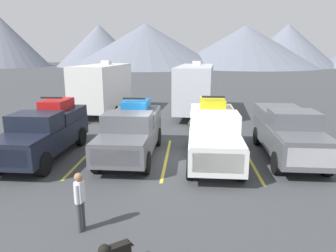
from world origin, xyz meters
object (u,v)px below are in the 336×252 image
at_px(pickup_truck_c, 213,132).
at_px(pickup_truck_d, 288,132).
at_px(camper_trailer_b, 195,87).
at_px(person_a, 80,198).
at_px(camper_trailer_a, 103,86).
at_px(pickup_truck_b, 131,131).
at_px(pickup_truck_a, 45,131).
at_px(dog, 113,251).

relative_size(pickup_truck_c, pickup_truck_d, 1.01).
relative_size(camper_trailer_b, person_a, 5.52).
bearing_deg(person_a, camper_trailer_a, 103.02).
bearing_deg(pickup_truck_b, person_a, -92.19).
relative_size(pickup_truck_a, dog, 8.37).
height_order(camper_trailer_b, person_a, camper_trailer_b).
height_order(pickup_truck_c, camper_trailer_a, camper_trailer_a).
xyz_separation_m(pickup_truck_c, dog, (-2.62, -7.22, -0.79)).
distance_m(pickup_truck_b, dog, 7.58).
bearing_deg(person_a, dog, -49.90).
bearing_deg(pickup_truck_b, pickup_truck_d, 2.43).
xyz_separation_m(pickup_truck_b, dog, (0.94, -7.48, -0.74)).
bearing_deg(camper_trailer_a, pickup_truck_b, -68.06).
xyz_separation_m(pickup_truck_a, camper_trailer_a, (-0.11, 9.91, 0.87)).
relative_size(pickup_truck_c, person_a, 3.71).
relative_size(pickup_truck_a, pickup_truck_d, 0.99).
xyz_separation_m(pickup_truck_a, pickup_truck_b, (3.75, 0.33, -0.02)).
bearing_deg(pickup_truck_c, person_a, -123.08).
bearing_deg(pickup_truck_b, camper_trailer_a, 111.94).
xyz_separation_m(pickup_truck_a, pickup_truck_d, (10.58, 0.62, -0.03)).
relative_size(camper_trailer_a, person_a, 5.00).
bearing_deg(pickup_truck_a, dog, -56.75).
bearing_deg(person_a, pickup_truck_c, 56.92).
relative_size(pickup_truck_b, pickup_truck_d, 0.95).
height_order(pickup_truck_b, dog, pickup_truck_b).
height_order(pickup_truck_d, camper_trailer_a, camper_trailer_a).
relative_size(pickup_truck_c, camper_trailer_b, 0.67).
distance_m(pickup_truck_c, dog, 7.72).
xyz_separation_m(pickup_truck_d, camper_trailer_a, (-10.68, 9.29, 0.90)).
xyz_separation_m(pickup_truck_c, camper_trailer_a, (-7.42, 9.85, 0.84)).
bearing_deg(camper_trailer_b, pickup_truck_c, -86.50).
xyz_separation_m(pickup_truck_b, pickup_truck_c, (3.56, -0.27, 0.06)).
bearing_deg(pickup_truck_c, pickup_truck_a, -179.50).
xyz_separation_m(pickup_truck_a, pickup_truck_c, (7.31, 0.06, 0.04)).
height_order(camper_trailer_a, dog, camper_trailer_a).
bearing_deg(camper_trailer_b, dog, -96.72).
bearing_deg(camper_trailer_b, person_a, -101.45).
relative_size(pickup_truck_d, camper_trailer_a, 0.73).
distance_m(pickup_truck_c, camper_trailer_b, 9.97).
height_order(pickup_truck_c, dog, pickup_truck_c).
bearing_deg(pickup_truck_b, pickup_truck_a, -174.98).
xyz_separation_m(pickup_truck_a, person_a, (3.52, -5.76, -0.25)).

